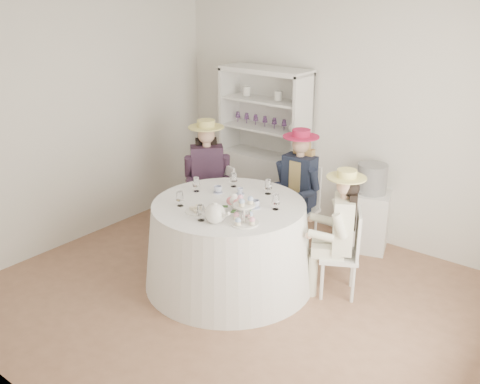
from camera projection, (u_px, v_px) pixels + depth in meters
The scene contains 22 objects.
ground at pixel (234, 296), 5.19m from camera, with size 4.50×4.50×0.00m, color brown.
ceiling at pixel (232, 1), 4.22m from camera, with size 4.50×4.50×0.00m, color white.
wall_back at pixel (342, 121), 6.17m from camera, with size 4.50×4.50×0.00m, color white.
wall_front at pixel (26, 244), 3.24m from camera, with size 4.50×4.50×0.00m, color white.
wall_left at pixel (78, 125), 6.01m from camera, with size 4.50×4.50×0.00m, color white.
tea_table at pixel (229, 244), 5.30m from camera, with size 1.69×1.69×0.86m.
hutch at pixel (265, 166), 6.77m from camera, with size 1.22×0.65×1.91m.
side_table at pixel (368, 220), 6.04m from camera, with size 0.43×0.43×0.67m, color silver.
hatbox at pixel (372, 179), 5.86m from camera, with size 0.32×0.32×0.32m, color black.
guest_left at pixel (207, 173), 6.13m from camera, with size 0.60×0.60×1.42m.
guest_mid at pixel (298, 183), 5.88m from camera, with size 0.50×0.52×1.39m.
guest_right at pixel (340, 226), 4.99m from camera, with size 0.54×0.49×1.27m.
spare_chair at pixel (233, 197), 6.30m from camera, with size 0.47×0.47×0.91m.
teacup_a at pixel (218, 190), 5.39m from camera, with size 0.08×0.08×0.07m, color white.
teacup_b at pixel (240, 192), 5.36m from camera, with size 0.06×0.06×0.06m, color white.
teacup_c at pixel (255, 205), 5.02m from camera, with size 0.09×0.09×0.07m, color white.
flower_bowl at pixel (242, 207), 4.99m from camera, with size 0.22×0.22×0.05m, color white.
flower_arrangement at pixel (238, 202), 4.91m from camera, with size 0.20×0.20×0.08m.
table_teapot at pixel (215, 213), 4.71m from camera, with size 0.26×0.19×0.20m.
sandwich_plate at pixel (198, 210), 4.95m from camera, with size 0.23×0.23×0.05m.
cupcake_stand at pixel (244, 214), 4.68m from camera, with size 0.26×0.26×0.25m.
stemware_set at pixel (229, 196), 5.11m from camera, with size 0.98×0.98×0.15m.
Camera 1 is at (2.82, -3.48, 2.81)m, focal length 40.00 mm.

